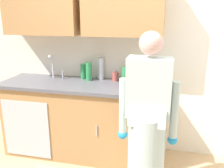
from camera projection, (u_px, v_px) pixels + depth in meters
The scene contains 13 objects.
kitchen_wall_with_uppers at pixel (119, 37), 2.99m from camera, with size 4.80×0.44×2.70m.
counter_cabinet at pixel (82, 120), 3.09m from camera, with size 1.90×0.62×0.90m.
countertop at pixel (80, 85), 2.96m from camera, with size 1.96×0.66×0.04m, color #595960.
sink at pixel (51, 82), 3.05m from camera, with size 0.50×0.36×0.35m.
person_at_sink at pixel (147, 134), 2.24m from camera, with size 0.55×0.34×1.62m.
bottle_water_tall at pixel (101, 69), 3.08m from camera, with size 0.07×0.07×0.27m, color silver.
bottle_dish_liquid at pixel (125, 75), 2.95m from camera, with size 0.08×0.08×0.20m, color #2D8C4C.
bottle_soap at pixel (89, 71), 3.04m from camera, with size 0.07×0.07×0.23m, color #2D8C4C.
bottle_cleaner_spray at pixel (133, 74), 2.99m from camera, with size 0.06×0.06×0.20m, color #E05933.
bottle_water_short at pixel (83, 71), 3.14m from camera, with size 0.07×0.07×0.19m, color #2D8C4C.
cup_by_sink at pixel (115, 77), 3.04m from camera, with size 0.08×0.08×0.11m, color #B24C47.
knife_on_counter at pixel (148, 91), 2.63m from camera, with size 0.24×0.02×0.01m, color silver.
sponge at pixel (153, 85), 2.84m from camera, with size 0.11×0.07×0.03m, color #4CBF4C.
Camera 1 is at (0.46, -1.98, 1.77)m, focal length 39.19 mm.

